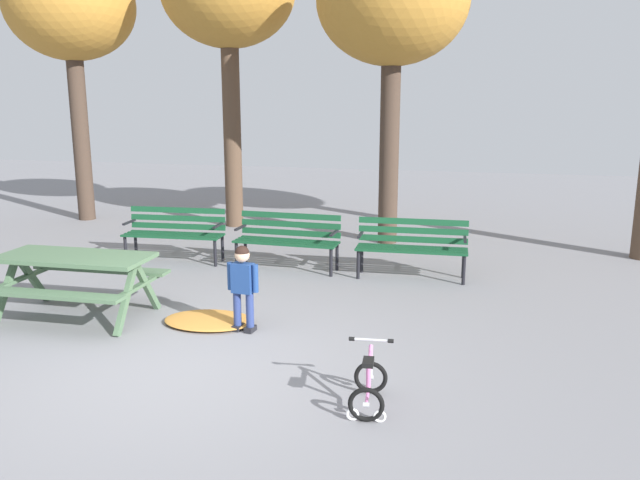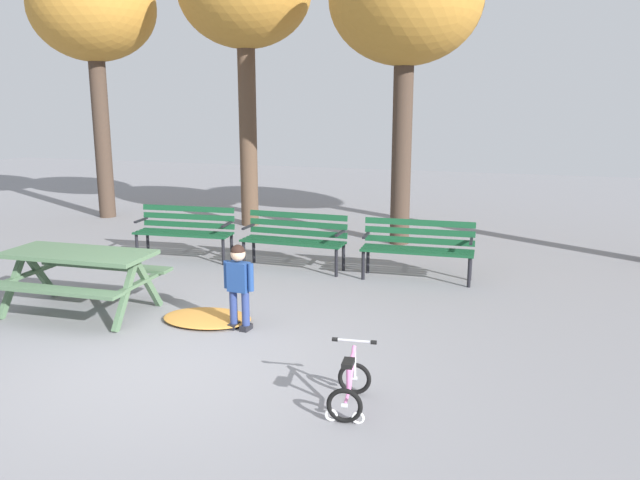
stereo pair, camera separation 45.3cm
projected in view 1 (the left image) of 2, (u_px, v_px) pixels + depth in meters
The scene contains 10 objects.
ground at pixel (176, 367), 6.22m from camera, with size 36.00×36.00×0.00m, color gray.
picnic_table at pixel (75, 269), 7.53m from camera, with size 1.84×1.39×0.79m.
park_bench_far_left at pixel (175, 230), 10.22m from camera, with size 1.63×0.57×0.85m.
park_bench_left at pixel (288, 236), 9.72m from camera, with size 1.61×0.50×0.85m.
park_bench_right at pixel (412, 243), 9.26m from camera, with size 1.62×0.52×0.85m.
child_standing at pixel (243, 282), 7.08m from camera, with size 0.38×0.18×0.99m.
kids_bicycle at pixel (369, 385), 5.38m from camera, with size 0.41×0.59×0.54m.
leaf_pile at pixel (209, 320), 7.44m from camera, with size 1.07×0.75×0.07m, color #C68438.
tree_far_left at pixel (70, 9), 12.91m from camera, with size 2.60×2.60×5.52m.
tree_center at pixel (393, 3), 10.73m from camera, with size 2.60×2.60×5.31m.
Camera 1 is at (2.79, -5.28, 2.57)m, focal length 35.70 mm.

